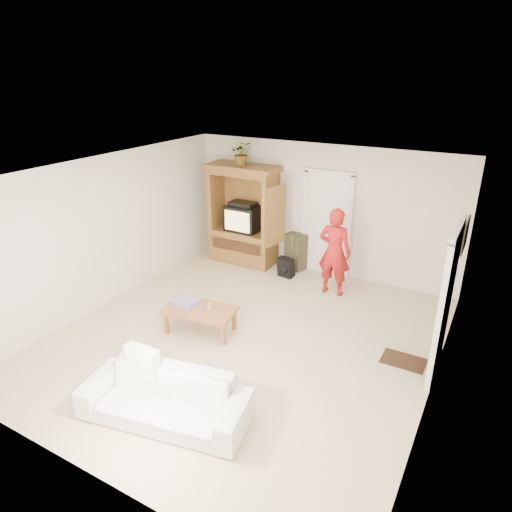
{
  "coord_description": "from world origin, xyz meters",
  "views": [
    {
      "loc": [
        3.13,
        -5.23,
        3.91
      ],
      "look_at": [
        -0.13,
        0.6,
        1.15
      ],
      "focal_mm": 32.0,
      "sensor_mm": 36.0,
      "label": 1
    }
  ],
  "objects": [
    {
      "name": "floor",
      "position": [
        0.0,
        0.0,
        0.0
      ],
      "size": [
        6.0,
        6.0,
        0.0
      ],
      "primitive_type": "plane",
      "color": "tan",
      "rests_on": "ground"
    },
    {
      "name": "ceiling",
      "position": [
        0.0,
        0.0,
        2.6
      ],
      "size": [
        6.0,
        6.0,
        0.0
      ],
      "primitive_type": "plane",
      "rotation": [
        3.14,
        0.0,
        0.0
      ],
      "color": "white",
      "rests_on": "floor"
    },
    {
      "name": "wall_back",
      "position": [
        0.0,
        3.0,
        1.3
      ],
      "size": [
        5.5,
        0.0,
        5.5
      ],
      "primitive_type": "plane",
      "rotation": [
        1.57,
        0.0,
        0.0
      ],
      "color": "silver",
      "rests_on": "floor"
    },
    {
      "name": "wall_front",
      "position": [
        0.0,
        -3.0,
        1.3
      ],
      "size": [
        5.5,
        0.0,
        5.5
      ],
      "primitive_type": "plane",
      "rotation": [
        -1.57,
        0.0,
        0.0
      ],
      "color": "silver",
      "rests_on": "floor"
    },
    {
      "name": "wall_left",
      "position": [
        -2.75,
        0.0,
        1.3
      ],
      "size": [
        0.0,
        6.0,
        6.0
      ],
      "primitive_type": "plane",
      "rotation": [
        1.57,
        0.0,
        1.57
      ],
      "color": "silver",
      "rests_on": "floor"
    },
    {
      "name": "wall_right",
      "position": [
        2.75,
        0.0,
        1.3
      ],
      "size": [
        0.0,
        6.0,
        6.0
      ],
      "primitive_type": "plane",
      "rotation": [
        1.57,
        0.0,
        -1.57
      ],
      "color": "silver",
      "rests_on": "floor"
    },
    {
      "name": "armoire",
      "position": [
        -1.58,
        2.66,
        0.91
      ],
      "size": [
        1.82,
        1.14,
        2.1
      ],
      "color": "brown",
      "rests_on": "floor"
    },
    {
      "name": "door_back",
      "position": [
        0.15,
        2.97,
        1.02
      ],
      "size": [
        0.85,
        0.05,
        2.04
      ],
      "primitive_type": "cube",
      "color": "white",
      "rests_on": "floor"
    },
    {
      "name": "doorway_right",
      "position": [
        2.73,
        0.6,
        1.02
      ],
      "size": [
        0.05,
        0.9,
        2.04
      ],
      "primitive_type": "cube",
      "color": "black",
      "rests_on": "floor"
    },
    {
      "name": "framed_picture",
      "position": [
        2.73,
        1.9,
        1.6
      ],
      "size": [
        0.03,
        0.6,
        0.48
      ],
      "primitive_type": "cube",
      "color": "black",
      "rests_on": "wall_right"
    },
    {
      "name": "doormat",
      "position": [
        2.3,
        0.6,
        0.01
      ],
      "size": [
        0.6,
        0.4,
        0.02
      ],
      "primitive_type": "cube",
      "color": "#382316",
      "rests_on": "floor"
    },
    {
      "name": "plant",
      "position": [
        -1.6,
        2.63,
        2.34
      ],
      "size": [
        0.56,
        0.55,
        0.48
      ],
      "primitive_type": "imported",
      "rotation": [
        0.0,
        0.0,
        0.58
      ],
      "color": "#4C7238",
      "rests_on": "armoire"
    },
    {
      "name": "man",
      "position": [
        0.63,
        2.15,
        0.83
      ],
      "size": [
        0.6,
        0.4,
        1.65
      ],
      "primitive_type": "imported",
      "rotation": [
        0.0,
        0.0,
        3.15
      ],
      "color": "#A71716",
      "rests_on": "floor"
    },
    {
      "name": "sofa",
      "position": [
        0.07,
        -1.96,
        0.29
      ],
      "size": [
        2.12,
        1.15,
        0.59
      ],
      "primitive_type": "imported",
      "rotation": [
        0.0,
        0.0,
        0.19
      ],
      "color": "silver",
      "rests_on": "floor"
    },
    {
      "name": "coffee_table",
      "position": [
        -0.72,
        -0.16,
        0.36
      ],
      "size": [
        1.21,
        0.8,
        0.41
      ],
      "rotation": [
        0.0,
        0.0,
        0.19
      ],
      "color": "#955A33",
      "rests_on": "floor"
    },
    {
      "name": "towel",
      "position": [
        -1.0,
        -0.16,
        0.45
      ],
      "size": [
        0.39,
        0.29,
        0.08
      ],
      "primitive_type": "cube",
      "rotation": [
        0.0,
        0.0,
        -0.04
      ],
      "color": "#C6428D",
      "rests_on": "coffee_table"
    },
    {
      "name": "candle",
      "position": [
        -0.57,
        -0.11,
        0.46
      ],
      "size": [
        0.08,
        0.08,
        0.1
      ],
      "primitive_type": "cylinder",
      "color": "tan",
      "rests_on": "coffee_table"
    },
    {
      "name": "backpack_black",
      "position": [
        -0.44,
        2.37,
        0.2
      ],
      "size": [
        0.34,
        0.23,
        0.39
      ],
      "primitive_type": null,
      "rotation": [
        0.0,
        0.0,
        -0.16
      ],
      "color": "black",
      "rests_on": "floor"
    },
    {
      "name": "backpack_olive",
      "position": [
        -0.45,
        2.85,
        0.38
      ],
      "size": [
        0.47,
        0.4,
        0.76
      ],
      "primitive_type": null,
      "rotation": [
        0.0,
        0.0,
        -0.3
      ],
      "color": "#47442B",
      "rests_on": "floor"
    }
  ]
}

